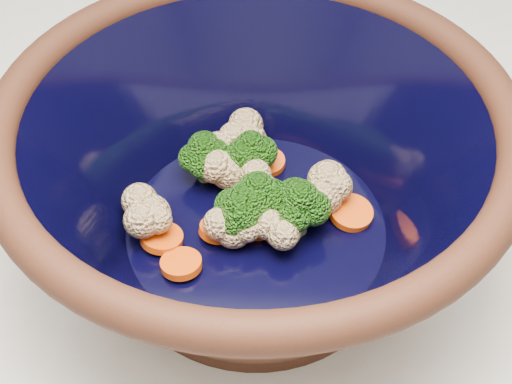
{
  "coord_description": "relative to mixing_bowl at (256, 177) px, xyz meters",
  "views": [
    {
      "loc": [
        0.09,
        -0.33,
        1.34
      ],
      "look_at": [
        0.07,
        0.02,
        0.97
      ],
      "focal_mm": 50.0,
      "sensor_mm": 36.0,
      "label": 1
    }
  ],
  "objects": [
    {
      "name": "mixing_bowl",
      "position": [
        0.0,
        0.0,
        0.0
      ],
      "size": [
        0.39,
        0.39,
        0.15
      ],
      "rotation": [
        0.0,
        0.0,
        -0.2
      ],
      "color": "black",
      "rests_on": "counter"
    },
    {
      "name": "vegetable_pile",
      "position": [
        -0.01,
        0.02,
        -0.03
      ],
      "size": [
        0.18,
        0.15,
        0.05
      ],
      "color": "#608442",
      "rests_on": "mixing_bowl"
    }
  ]
}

